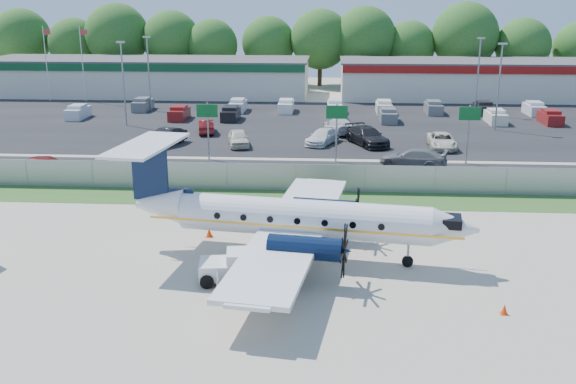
# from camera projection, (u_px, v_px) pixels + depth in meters

# --- Properties ---
(ground) EXTENTS (170.00, 170.00, 0.00)m
(ground) POSITION_uv_depth(u_px,v_px,m) (280.00, 268.00, 33.27)
(ground) COLOR #B2A997
(ground) RESTS_ON ground
(grass_verge) EXTENTS (170.00, 4.00, 0.02)m
(grass_verge) POSITION_uv_depth(u_px,v_px,m) (294.00, 199.00, 44.73)
(grass_verge) COLOR #2D561E
(grass_verge) RESTS_ON ground
(access_road) EXTENTS (170.00, 8.00, 0.02)m
(access_road) POSITION_uv_depth(u_px,v_px,m) (299.00, 173.00, 51.42)
(access_road) COLOR black
(access_road) RESTS_ON ground
(parking_lot) EXTENTS (170.00, 32.00, 0.02)m
(parking_lot) POSITION_uv_depth(u_px,v_px,m) (308.00, 124.00, 71.49)
(parking_lot) COLOR black
(parking_lot) RESTS_ON ground
(perimeter_fence) EXTENTS (120.00, 0.06, 1.99)m
(perimeter_fence) POSITION_uv_depth(u_px,v_px,m) (295.00, 177.00, 46.36)
(perimeter_fence) COLOR gray
(perimeter_fence) RESTS_ON ground
(building_west) EXTENTS (46.40, 12.40, 5.24)m
(building_west) POSITION_uv_depth(u_px,v_px,m) (149.00, 76.00, 93.25)
(building_west) COLOR silver
(building_west) RESTS_ON ground
(building_east) EXTENTS (44.40, 12.40, 5.24)m
(building_east) POSITION_uv_depth(u_px,v_px,m) (498.00, 79.00, 90.11)
(building_east) COLOR silver
(building_east) RESTS_ON ground
(sign_left) EXTENTS (1.80, 0.26, 5.00)m
(sign_left) POSITION_uv_depth(u_px,v_px,m) (207.00, 119.00, 54.62)
(sign_left) COLOR gray
(sign_left) RESTS_ON ground
(sign_mid) EXTENTS (1.80, 0.26, 5.00)m
(sign_mid) POSITION_uv_depth(u_px,v_px,m) (337.00, 120.00, 53.93)
(sign_mid) COLOR gray
(sign_mid) RESTS_ON ground
(sign_right) EXTENTS (1.80, 0.26, 5.00)m
(sign_right) POSITION_uv_depth(u_px,v_px,m) (469.00, 122.00, 53.24)
(sign_right) COLOR gray
(sign_right) RESTS_ON ground
(flagpole_west) EXTENTS (1.06, 0.12, 10.00)m
(flagpole_west) POSITION_uv_depth(u_px,v_px,m) (46.00, 59.00, 86.46)
(flagpole_west) COLOR silver
(flagpole_west) RESTS_ON ground
(flagpole_east) EXTENTS (1.06, 0.12, 10.00)m
(flagpole_east) POSITION_uv_depth(u_px,v_px,m) (83.00, 59.00, 86.15)
(flagpole_east) COLOR silver
(flagpole_east) RESTS_ON ground
(light_pole_nw) EXTENTS (0.90, 0.35, 9.09)m
(light_pole_nw) POSITION_uv_depth(u_px,v_px,m) (123.00, 78.00, 69.33)
(light_pole_nw) COLOR gray
(light_pole_nw) RESTS_ON ground
(light_pole_ne) EXTENTS (0.90, 0.35, 9.09)m
(light_pole_ne) POSITION_uv_depth(u_px,v_px,m) (499.00, 81.00, 66.82)
(light_pole_ne) COLOR gray
(light_pole_ne) RESTS_ON ground
(light_pole_sw) EXTENTS (0.90, 0.35, 9.09)m
(light_pole_sw) POSITION_uv_depth(u_px,v_px,m) (148.00, 68.00, 78.89)
(light_pole_sw) COLOR gray
(light_pole_sw) RESTS_ON ground
(light_pole_se) EXTENTS (0.90, 0.35, 9.09)m
(light_pole_se) POSITION_uv_depth(u_px,v_px,m) (478.00, 71.00, 76.38)
(light_pole_se) COLOR gray
(light_pole_se) RESTS_ON ground
(tree_line) EXTENTS (112.00, 6.00, 14.00)m
(tree_line) POSITION_uv_depth(u_px,v_px,m) (315.00, 85.00, 103.99)
(tree_line) COLOR #265719
(tree_line) RESTS_ON ground
(aircraft) EXTENTS (19.27, 18.93, 5.90)m
(aircraft) POSITION_uv_depth(u_px,v_px,m) (296.00, 218.00, 33.89)
(aircraft) COLOR silver
(aircraft) RESTS_ON ground
(pushback_tug) EXTENTS (3.01, 2.34, 1.52)m
(pushback_tug) POSITION_uv_depth(u_px,v_px,m) (231.00, 266.00, 31.59)
(pushback_tug) COLOR silver
(pushback_tug) RESTS_ON ground
(baggage_cart_near) EXTENTS (2.32, 1.71, 1.09)m
(baggage_cart_near) POSITION_uv_depth(u_px,v_px,m) (262.00, 276.00, 31.04)
(baggage_cart_near) COLOR gray
(baggage_cart_near) RESTS_ON ground
(baggage_cart_far) EXTENTS (1.92, 1.39, 0.91)m
(baggage_cart_far) POSITION_uv_depth(u_px,v_px,m) (235.00, 285.00, 30.25)
(baggage_cart_far) COLOR gray
(baggage_cart_far) RESTS_ON ground
(cone_nose) EXTENTS (0.33, 0.33, 0.47)m
(cone_nose) POSITION_uv_depth(u_px,v_px,m) (504.00, 309.00, 28.28)
(cone_nose) COLOR #F03507
(cone_nose) RESTS_ON ground
(cone_port_wing) EXTENTS (0.43, 0.43, 0.62)m
(cone_port_wing) POSITION_uv_depth(u_px,v_px,m) (212.00, 296.00, 29.38)
(cone_port_wing) COLOR #F03507
(cone_port_wing) RESTS_ON ground
(cone_starboard_wing) EXTENTS (0.40, 0.40, 0.56)m
(cone_starboard_wing) POSITION_uv_depth(u_px,v_px,m) (209.00, 232.00, 37.52)
(cone_starboard_wing) COLOR #F03507
(cone_starboard_wing) RESTS_ON ground
(road_car_west) EXTENTS (4.80, 2.59, 1.55)m
(road_car_west) POSITION_uv_depth(u_px,v_px,m) (47.00, 174.00, 51.02)
(road_car_west) COLOR maroon
(road_car_west) RESTS_ON ground
(road_car_mid) EXTENTS (5.95, 3.87, 1.60)m
(road_car_mid) POSITION_uv_depth(u_px,v_px,m) (413.00, 167.00, 53.11)
(road_car_mid) COLOR #595B5E
(road_car_mid) RESTS_ON ground
(parked_car_a) EXTENTS (3.36, 5.17, 1.61)m
(parked_car_a) POSITION_uv_depth(u_px,v_px,m) (166.00, 145.00, 61.21)
(parked_car_a) COLOR black
(parked_car_a) RESTS_ON ground
(parked_car_b) EXTENTS (2.79, 4.85, 1.55)m
(parked_car_b) POSITION_uv_depth(u_px,v_px,m) (239.00, 146.00, 60.89)
(parked_car_b) COLOR beige
(parked_car_b) RESTS_ON ground
(parked_car_c) EXTENTS (3.75, 5.30, 1.43)m
(parked_car_c) POSITION_uv_depth(u_px,v_px,m) (322.00, 144.00, 61.70)
(parked_car_c) COLOR silver
(parked_car_c) RESTS_ON ground
(parked_car_d) EXTENTS (4.61, 6.40, 1.72)m
(parked_car_d) POSITION_uv_depth(u_px,v_px,m) (367.00, 145.00, 61.32)
(parked_car_d) COLOR black
(parked_car_d) RESTS_ON ground
(parked_car_e) EXTENTS (2.49, 5.22, 1.44)m
(parked_car_e) POSITION_uv_depth(u_px,v_px,m) (441.00, 148.00, 59.94)
(parked_car_e) COLOR beige
(parked_car_e) RESTS_ON ground
(parked_car_f) EXTENTS (2.39, 4.58, 1.44)m
(parked_car_f) POSITION_uv_depth(u_px,v_px,m) (206.00, 133.00, 66.78)
(parked_car_f) COLOR maroon
(parked_car_f) RESTS_ON ground
(parked_car_g) EXTENTS (3.70, 5.91, 1.60)m
(parked_car_g) POSITION_uv_depth(u_px,v_px,m) (339.00, 133.00, 66.75)
(parked_car_g) COLOR silver
(parked_car_g) RESTS_ON ground
(far_parking_rows) EXTENTS (56.00, 10.00, 1.60)m
(far_parking_rows) POSITION_uv_depth(u_px,v_px,m) (309.00, 117.00, 76.27)
(far_parking_rows) COLOR gray
(far_parking_rows) RESTS_ON ground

